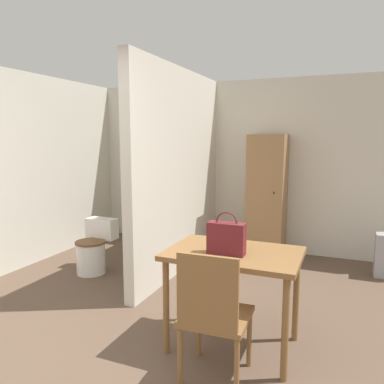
% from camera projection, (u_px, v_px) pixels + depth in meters
% --- Properties ---
extents(wall_back, '(5.61, 0.12, 2.50)m').
position_uv_depth(wall_back, '(240.00, 166.00, 5.67)').
color(wall_back, beige).
rests_on(wall_back, ground_plane).
extents(wall_left, '(0.12, 4.90, 2.50)m').
position_uv_depth(wall_left, '(16.00, 171.00, 4.73)').
color(wall_left, beige).
rests_on(wall_left, ground_plane).
extents(partition_wall, '(0.12, 2.43, 2.50)m').
position_uv_depth(partition_wall, '(179.00, 172.00, 4.66)').
color(partition_wall, beige).
rests_on(partition_wall, ground_plane).
extents(dining_table, '(1.02, 0.69, 0.79)m').
position_uv_depth(dining_table, '(234.00, 264.00, 2.93)').
color(dining_table, brown).
rests_on(dining_table, ground_plane).
extents(wooden_chair, '(0.47, 0.47, 0.95)m').
position_uv_depth(wooden_chair, '(213.00, 312.00, 2.50)').
color(wooden_chair, brown).
rests_on(wooden_chair, ground_plane).
extents(toilet, '(0.39, 0.52, 0.64)m').
position_uv_depth(toilet, '(94.00, 249.00, 4.68)').
color(toilet, white).
rests_on(toilet, ground_plane).
extents(handbag, '(0.28, 0.11, 0.33)m').
position_uv_depth(handbag, '(226.00, 238.00, 2.82)').
color(handbag, maroon).
rests_on(handbag, dining_table).
extents(wooden_cabinet, '(0.50, 0.49, 1.71)m').
position_uv_depth(wooden_cabinet, '(267.00, 196.00, 5.25)').
color(wooden_cabinet, '#997047').
rests_on(wooden_cabinet, ground_plane).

